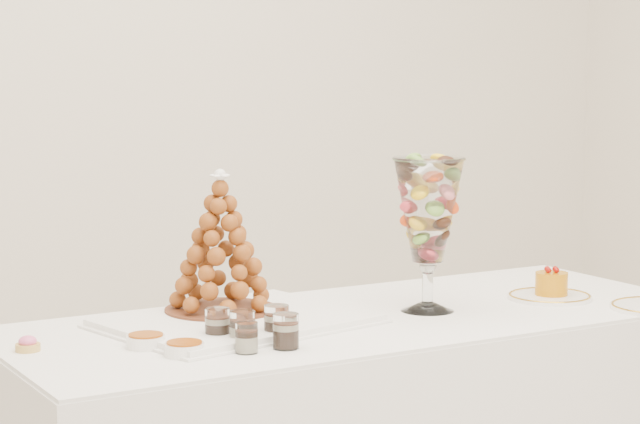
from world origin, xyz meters
TOP-DOWN VIEW (x-y plane):
  - lace_tray at (-0.18, 0.29)m, footprint 0.67×0.56m
  - macaron_vase at (0.31, 0.23)m, footprint 0.18×0.18m
  - cake_plate at (0.68, 0.21)m, footprint 0.22×0.22m
  - pink_tart at (-0.69, 0.26)m, footprint 0.05×0.05m
  - verrine_a at (-0.29, 0.15)m, footprint 0.06×0.06m
  - verrine_b at (-0.25, 0.10)m, footprint 0.07×0.07m
  - verrine_c at (-0.16, 0.12)m, footprint 0.07×0.07m
  - verrine_d at (-0.27, 0.03)m, footprint 0.05×0.05m
  - verrine_e at (-0.18, 0.02)m, footprint 0.06×0.06m
  - ramekin_back at (-0.45, 0.17)m, footprint 0.09×0.09m
  - ramekin_front at (-0.40, 0.07)m, footprint 0.09×0.09m
  - croquembouche at (-0.18, 0.39)m, footprint 0.28×0.28m
  - mousse_cake at (0.69, 0.21)m, footprint 0.09×0.09m

SIDE VIEW (x-z plane):
  - cake_plate at x=0.68m, z-range 0.68..0.69m
  - lace_tray at x=-0.18m, z-range 0.68..0.70m
  - ramekin_back at x=-0.45m, z-range 0.68..0.71m
  - ramekin_front at x=-0.40m, z-range 0.68..0.71m
  - pink_tart at x=-0.69m, z-range 0.68..0.71m
  - verrine_d at x=-0.27m, z-range 0.68..0.75m
  - verrine_a at x=-0.29m, z-range 0.68..0.75m
  - verrine_c at x=-0.16m, z-range 0.68..0.76m
  - verrine_b at x=-0.25m, z-range 0.68..0.76m
  - verrine_e at x=-0.18m, z-range 0.68..0.76m
  - mousse_cake at x=0.69m, z-range 0.68..0.76m
  - croquembouche at x=-0.18m, z-range 0.69..1.04m
  - macaron_vase at x=0.31m, z-range 0.74..1.12m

